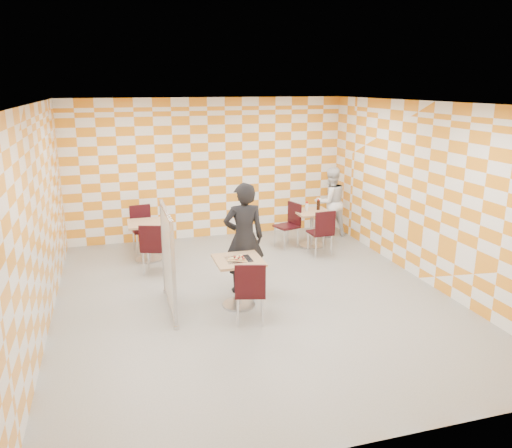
{
  "coord_description": "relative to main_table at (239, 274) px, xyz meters",
  "views": [
    {
      "loc": [
        -2.0,
        -7.0,
        3.25
      ],
      "look_at": [
        0.1,
        0.2,
        1.15
      ],
      "focal_mm": 35.0,
      "sensor_mm": 36.0,
      "label": 1
    }
  ],
  "objects": [
    {
      "name": "room_shell",
      "position": [
        0.29,
        0.76,
        0.99
      ],
      "size": [
        7.0,
        7.0,
        7.0
      ],
      "color": "gray",
      "rests_on": "ground"
    },
    {
      "name": "main_table",
      "position": [
        0.0,
        0.0,
        0.0
      ],
      "size": [
        0.7,
        0.7,
        0.75
      ],
      "color": "tan",
      "rests_on": "ground"
    },
    {
      "name": "second_table",
      "position": [
        2.18,
        2.41,
        0.0
      ],
      "size": [
        0.7,
        0.7,
        0.75
      ],
      "color": "tan",
      "rests_on": "ground"
    },
    {
      "name": "empty_table",
      "position": [
        -1.15,
        2.49,
        0.0
      ],
      "size": [
        0.7,
        0.7,
        0.75
      ],
      "color": "tan",
      "rests_on": "ground"
    },
    {
      "name": "chair_main_front",
      "position": [
        -0.0,
        -0.65,
        0.04
      ],
      "size": [
        0.52,
        0.52,
        0.92
      ],
      "color": "black",
      "rests_on": "ground"
    },
    {
      "name": "chair_second_front",
      "position": [
        2.13,
        1.76,
        0.04
      ],
      "size": [
        0.45,
        0.46,
        0.92
      ],
      "color": "black",
      "rests_on": "ground"
    },
    {
      "name": "chair_second_side",
      "position": [
        1.73,
        2.5,
        0.04
      ],
      "size": [
        0.53,
        0.53,
        0.92
      ],
      "color": "black",
      "rests_on": "ground"
    },
    {
      "name": "chair_empty_near",
      "position": [
        -1.11,
        1.69,
        0.04
      ],
      "size": [
        0.53,
        0.54,
        0.92
      ],
      "color": "black",
      "rests_on": "ground"
    },
    {
      "name": "chair_empty_far",
      "position": [
        -1.21,
        3.1,
        0.04
      ],
      "size": [
        0.48,
        0.49,
        0.92
      ],
      "color": "black",
      "rests_on": "ground"
    },
    {
      "name": "partition",
      "position": [
        -1.02,
        0.14,
        0.28
      ],
      "size": [
        0.08,
        1.38,
        1.55
      ],
      "color": "white",
      "rests_on": "ground"
    },
    {
      "name": "man_dark",
      "position": [
        0.23,
        0.53,
        0.39
      ],
      "size": [
        0.68,
        0.47,
        1.8
      ],
      "primitive_type": "imported",
      "rotation": [
        0.0,
        0.0,
        3.08
      ],
      "color": "black",
      "rests_on": "ground"
    },
    {
      "name": "man_white",
      "position": [
        2.84,
        2.99,
        0.26
      ],
      "size": [
        0.79,
        0.64,
        1.54
      ],
      "primitive_type": "imported",
      "rotation": [
        0.0,
        0.0,
        3.23
      ],
      "color": "white",
      "rests_on": "ground"
    },
    {
      "name": "pizza_on_foil",
      "position": [
        -0.0,
        -0.02,
        0.26
      ],
      "size": [
        0.4,
        0.4,
        0.04
      ],
      "color": "silver",
      "rests_on": "main_table"
    },
    {
      "name": "sport_bottle",
      "position": [
        2.07,
        2.46,
        0.33
      ],
      "size": [
        0.06,
        0.06,
        0.2
      ],
      "color": "white",
      "rests_on": "second_table"
    },
    {
      "name": "soda_bottle",
      "position": [
        2.34,
        2.49,
        0.34
      ],
      "size": [
        0.07,
        0.07,
        0.23
      ],
      "color": "black",
      "rests_on": "second_table"
    }
  ]
}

